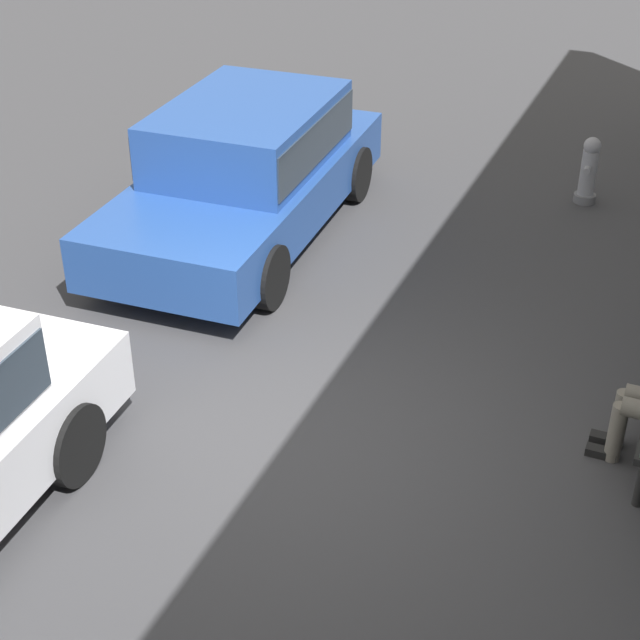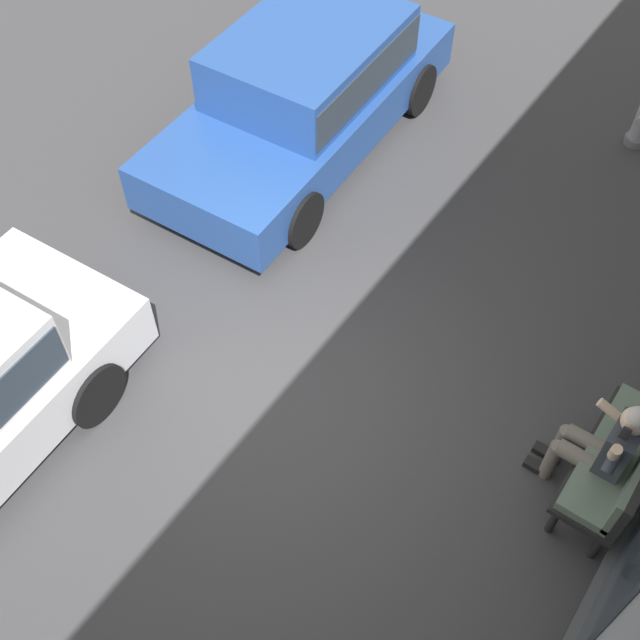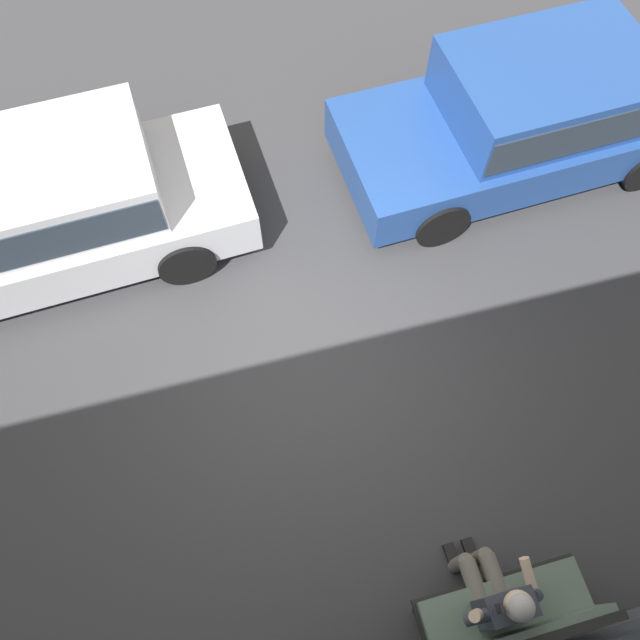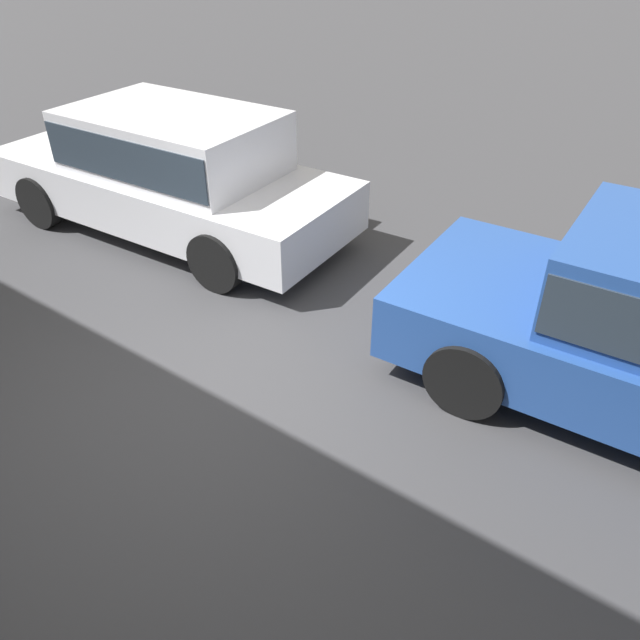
{
  "view_description": "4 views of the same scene",
  "coord_description": "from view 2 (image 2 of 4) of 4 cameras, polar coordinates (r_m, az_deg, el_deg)",
  "views": [
    {
      "loc": [
        5.65,
        2.6,
        4.93
      ],
      "look_at": [
        -0.38,
        0.03,
        0.91
      ],
      "focal_mm": 55.0,
      "sensor_mm": 36.0,
      "label": 1
    },
    {
      "loc": [
        3.11,
        2.6,
        6.53
      ],
      "look_at": [
        -0.3,
        0.2,
        1.1
      ],
      "focal_mm": 45.0,
      "sensor_mm": 36.0,
      "label": 2
    },
    {
      "loc": [
        0.62,
        2.6,
        6.15
      ],
      "look_at": [
        -0.06,
        0.04,
        0.95
      ],
      "focal_mm": 35.0,
      "sensor_mm": 36.0,
      "label": 3
    },
    {
      "loc": [
        -3.06,
        2.6,
        3.46
      ],
      "look_at": [
        -1.18,
        -0.03,
        1.24
      ],
      "focal_mm": 35.0,
      "sensor_mm": 36.0,
      "label": 4
    }
  ],
  "objects": [
    {
      "name": "ground_plane",
      "position": [
        7.68,
        -2.49,
        -5.76
      ],
      "size": [
        60.0,
        60.0,
        0.0
      ],
      "primitive_type": "plane",
      "color": "#38383A"
    },
    {
      "name": "person_on_phone",
      "position": [
        7.02,
        19.56,
        -8.43
      ],
      "size": [
        0.73,
        0.74,
        1.35
      ],
      "color": "#6B665B",
      "rests_on": "ground_plane"
    },
    {
      "name": "bench",
      "position": [
        7.18,
        21.16,
        -9.22
      ],
      "size": [
        1.45,
        0.55,
        1.01
      ],
      "color": "black",
      "rests_on": "ground_plane"
    },
    {
      "name": "parked_car_near",
      "position": [
        9.68,
        -1.05,
        16.24
      ],
      "size": [
        4.41,
        2.07,
        1.48
      ],
      "color": "#23478E",
      "rests_on": "ground_plane"
    }
  ]
}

